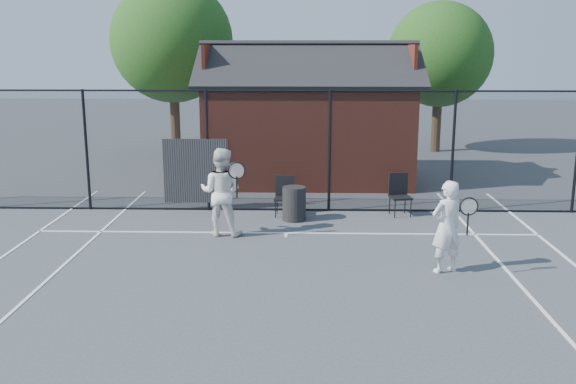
{
  "coord_description": "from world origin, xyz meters",
  "views": [
    {
      "loc": [
        0.4,
        -10.52,
        4.0
      ],
      "look_at": [
        0.06,
        2.25,
        1.1
      ],
      "focal_mm": 40.0,
      "sensor_mm": 36.0,
      "label": 1
    }
  ],
  "objects_px": {
    "waste_bin": "(294,204)",
    "clubhouse": "(308,127)",
    "player_back": "(221,192)",
    "chair_left": "(284,197)",
    "chair_right": "(401,195)",
    "player_front": "(447,227)"
  },
  "relations": [
    {
      "from": "player_back",
      "to": "chair_left",
      "type": "xyz_separation_m",
      "value": [
        1.3,
        1.63,
        -0.48
      ]
    },
    {
      "from": "player_front",
      "to": "chair_left",
      "type": "distance_m",
      "value": 4.95
    },
    {
      "from": "player_back",
      "to": "chair_right",
      "type": "relative_size",
      "value": 1.91
    },
    {
      "from": "player_back",
      "to": "waste_bin",
      "type": "height_order",
      "value": "player_back"
    },
    {
      "from": "clubhouse",
      "to": "player_front",
      "type": "bearing_deg",
      "value": -73.7
    },
    {
      "from": "player_back",
      "to": "chair_left",
      "type": "bearing_deg",
      "value": 51.38
    },
    {
      "from": "chair_right",
      "to": "waste_bin",
      "type": "distance_m",
      "value": 2.61
    },
    {
      "from": "chair_right",
      "to": "waste_bin",
      "type": "height_order",
      "value": "chair_right"
    },
    {
      "from": "player_back",
      "to": "waste_bin",
      "type": "xyz_separation_m",
      "value": [
        1.55,
        1.23,
        -0.55
      ]
    },
    {
      "from": "chair_left",
      "to": "waste_bin",
      "type": "relative_size",
      "value": 1.18
    },
    {
      "from": "chair_left",
      "to": "chair_right",
      "type": "bearing_deg",
      "value": 5.49
    },
    {
      "from": "chair_left",
      "to": "waste_bin",
      "type": "xyz_separation_m",
      "value": [
        0.25,
        -0.4,
        -0.07
      ]
    },
    {
      "from": "player_front",
      "to": "player_back",
      "type": "distance_m",
      "value": 4.9
    },
    {
      "from": "clubhouse",
      "to": "player_back",
      "type": "distance_m",
      "value": 6.45
    },
    {
      "from": "chair_right",
      "to": "waste_bin",
      "type": "xyz_separation_m",
      "value": [
        -2.56,
        -0.5,
        -0.1
      ]
    },
    {
      "from": "waste_bin",
      "to": "clubhouse",
      "type": "bearing_deg",
      "value": 85.93
    },
    {
      "from": "clubhouse",
      "to": "player_back",
      "type": "relative_size",
      "value": 3.41
    },
    {
      "from": "player_back",
      "to": "chair_right",
      "type": "distance_m",
      "value": 4.48
    },
    {
      "from": "chair_left",
      "to": "player_back",
      "type": "bearing_deg",
      "value": -125.26
    },
    {
      "from": "clubhouse",
      "to": "chair_left",
      "type": "height_order",
      "value": "clubhouse"
    },
    {
      "from": "chair_left",
      "to": "chair_right",
      "type": "height_order",
      "value": "chair_right"
    },
    {
      "from": "player_back",
      "to": "chair_left",
      "type": "relative_size",
      "value": 2.02
    }
  ]
}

